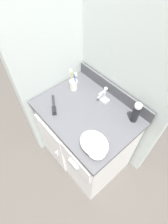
{
  "coord_description": "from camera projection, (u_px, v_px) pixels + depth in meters",
  "views": [
    {
      "loc": [
        0.62,
        -0.57,
        1.88
      ],
      "look_at": [
        0.0,
        -0.03,
        0.83
      ],
      "focal_mm": 28.0,
      "sensor_mm": 36.0,
      "label": 1
    }
  ],
  "objects": [
    {
      "name": "backsplash",
      "position": [
        113.0,
        90.0,
        1.44
      ],
      "size": [
        0.79,
        0.02,
        0.1
      ],
      "color": "#4C4C51",
      "rests_on": "vanity"
    },
    {
      "name": "ground_plane",
      "position": [
        86.0,
        155.0,
        2.0
      ],
      "size": [
        6.0,
        6.0,
        0.0
      ],
      "primitive_type": "plane",
      "color": "#4C4742"
    },
    {
      "name": "sink_faucet",
      "position": [
        104.0,
        96.0,
        1.4
      ],
      "size": [
        0.09,
        0.09,
        0.14
      ],
      "color": "silver",
      "rests_on": "vanity"
    },
    {
      "name": "hairbrush",
      "position": [
        54.0,
        107.0,
        1.37
      ],
      "size": [
        0.19,
        0.13,
        0.03
      ],
      "rotation": [
        0.0,
        0.0,
        -0.54
      ],
      "color": "#232328",
      "rests_on": "vanity"
    },
    {
      "name": "shaving_cream_can",
      "position": [
        136.0,
        113.0,
        1.25
      ],
      "size": [
        0.05,
        0.05,
        0.17
      ],
      "color": "black",
      "rests_on": "vanity"
    },
    {
      "name": "hand_towel",
      "position": [
        95.0,
        145.0,
        1.14
      ],
      "size": [
        0.22,
        0.17,
        0.09
      ],
      "color": "white",
      "rests_on": "vanity"
    },
    {
      "name": "vanity",
      "position": [
        86.0,
        137.0,
        1.67
      ],
      "size": [
        0.79,
        0.61,
        0.81
      ],
      "color": "white",
      "rests_on": "ground_plane"
    },
    {
      "name": "wall_back",
      "position": [
        123.0,
        63.0,
        1.28
      ],
      "size": [
        0.97,
        0.08,
        2.2
      ],
      "primitive_type": "cube",
      "color": "silver",
      "rests_on": "ground_plane"
    },
    {
      "name": "toothbrush_cup",
      "position": [
        74.0,
        84.0,
        1.48
      ],
      "size": [
        0.07,
        0.07,
        0.19
      ],
      "color": "white",
      "rests_on": "vanity"
    },
    {
      "name": "wall_left",
      "position": [
        49.0,
        54.0,
        1.34
      ],
      "size": [
        0.08,
        0.67,
        2.2
      ],
      "primitive_type": "cube",
      "color": "silver",
      "rests_on": "ground_plane"
    }
  ]
}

